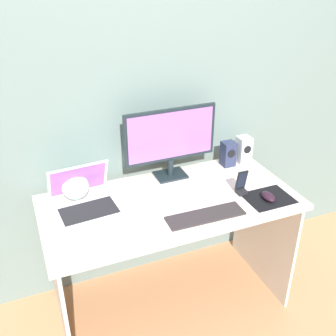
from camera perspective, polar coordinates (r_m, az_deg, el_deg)
ground_plane at (r=2.63m, az=0.27°, el=-18.48°), size 8.00×8.00×0.00m
wall_back at (r=2.27m, az=-3.60°, el=11.20°), size 6.00×0.04×2.50m
desk at (r=2.24m, az=0.30°, el=-8.10°), size 1.36×0.66×0.75m
monitor at (r=2.27m, az=0.37°, el=4.15°), size 0.54×0.14×0.42m
speaker_right at (r=2.54m, az=10.73°, el=2.58°), size 0.08×0.09×0.17m
speaker_near_monitor at (r=2.49m, az=8.58°, el=2.02°), size 0.08×0.08×0.15m
laptop at (r=2.11m, az=-11.78°, el=-4.51°), size 0.34×0.33×0.21m
fishbowl at (r=2.19m, az=-13.12°, el=-2.57°), size 0.15×0.15×0.15m
keyboard_external at (r=2.03m, az=5.36°, el=-6.79°), size 0.41×0.13×0.01m
mousepad at (r=2.23m, az=14.13°, el=-4.17°), size 0.25×0.20×0.00m
mouse at (r=2.21m, az=14.13°, el=-3.96°), size 0.07×0.10×0.04m
phone_in_dock at (r=2.22m, az=10.45°, el=-2.46°), size 0.06×0.05×0.14m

